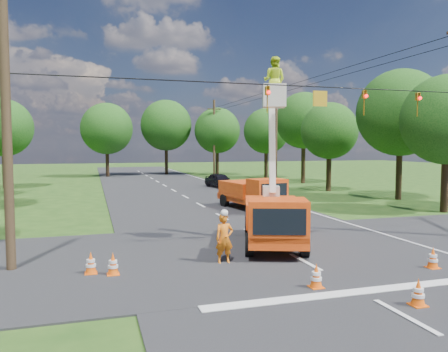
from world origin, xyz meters
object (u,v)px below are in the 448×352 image
object	(u,v)px
tree_right_b	(401,113)
tree_right_d	(304,121)
traffic_cone_7	(253,194)
pole_right_mid	(276,133)
pole_right_far	(214,137)
tree_right_e	(266,131)
pole_left	(7,131)
traffic_cone_2	(270,215)
distant_car	(220,180)
tree_right_c	(329,131)
ground_worker	(224,239)
traffic_cone_1	(418,293)
traffic_cone_4	(113,264)
traffic_cone_5	(91,263)
traffic_cone_8	(433,258)
tree_left_f	(3,128)
tree_far_c	(217,131)
bucket_truck	(274,205)
tree_far_b	(166,125)
tree_right_a	(447,120)
traffic_cone_0	(316,276)
tree_far_a	(107,129)
traffic_cone_3	(256,205)
second_truck	(252,193)

from	to	relation	value
tree_right_b	tree_right_d	size ratio (longest dim) A/B	1.00
traffic_cone_7	pole_right_mid	distance (m)	7.72
pole_right_far	tree_right_e	bearing A→B (deg)	-43.33
tree_right_e	pole_left	bearing A→B (deg)	-123.65
tree_right_e	traffic_cone_2	bearing A→B (deg)	-112.03
distant_car	tree_right_c	world-z (taller)	tree_right_c
ground_worker	traffic_cone_2	world-z (taller)	ground_worker
traffic_cone_1	tree_right_c	world-z (taller)	tree_right_c
traffic_cone_4	traffic_cone_5	bearing A→B (deg)	153.93
pole_left	ground_worker	bearing A→B (deg)	-10.39
traffic_cone_8	tree_left_f	world-z (taller)	tree_left_f
traffic_cone_4	tree_far_c	xyz separation A→B (m)	(15.87, 43.57, 5.70)
bucket_truck	tree_far_c	distance (m)	42.69
tree_far_b	tree_far_c	world-z (taller)	tree_far_b
bucket_truck	tree_right_a	size ratio (longest dim) A/B	0.91
tree_left_f	tree_right_b	size ratio (longest dim) A/B	0.87
traffic_cone_2	tree_right_d	size ratio (longest dim) A/B	0.07
tree_right_d	tree_right_b	bearing A→B (deg)	-89.24
traffic_cone_1	traffic_cone_8	bearing A→B (deg)	42.63
ground_worker	pole_right_far	size ratio (longest dim) A/B	0.17
traffic_cone_8	pole_right_mid	distance (m)	24.80
tree_far_b	tree_left_f	bearing A→B (deg)	-139.88
tree_left_f	pole_left	bearing A→B (deg)	-79.98
distant_car	traffic_cone_8	xyz separation A→B (m)	(-1.13, -28.62, -0.34)
traffic_cone_0	tree_far_a	distance (m)	48.03
tree_left_f	ground_worker	bearing A→B (deg)	-68.79
traffic_cone_3	tree_far_b	distance (m)	35.70
traffic_cone_8	traffic_cone_3	bearing A→B (deg)	93.68
traffic_cone_8	tree_right_e	world-z (taller)	tree_right_e
ground_worker	tree_far_b	xyz separation A→B (m)	(5.67, 46.25, 5.95)
pole_left	traffic_cone_1	bearing A→B (deg)	-32.21
traffic_cone_4	pole_right_far	bearing A→B (deg)	70.31
traffic_cone_1	tree_right_d	distance (m)	36.84
tree_far_a	tree_far_c	world-z (taller)	tree_far_a
distant_car	tree_far_c	bearing A→B (deg)	64.27
second_truck	tree_left_f	xyz separation A→B (m)	(-17.47, 19.73, 4.61)
tree_right_e	traffic_cone_5	bearing A→B (deg)	-119.89
traffic_cone_0	tree_far_b	distance (m)	50.08
traffic_cone_0	traffic_cone_1	bearing A→B (deg)	-48.44
traffic_cone_4	tree_right_c	distance (m)	28.82
bucket_truck	pole_right_mid	xyz separation A→B (m)	(8.53, 19.38, 3.44)
tree_right_c	tree_far_b	size ratio (longest dim) A/B	0.76
traffic_cone_3	tree_far_b	xyz separation A→B (m)	(0.22, 35.11, 6.45)
pole_right_mid	tree_right_d	size ratio (longest dim) A/B	1.03
tree_right_a	tree_far_a	xyz separation A→B (m)	(-18.50, 37.00, 0.63)
tree_right_b	bucket_truck	bearing A→B (deg)	-142.88
traffic_cone_1	tree_left_f	bearing A→B (deg)	113.15
traffic_cone_0	tree_right_a	size ratio (longest dim) A/B	0.09
traffic_cone_7	tree_right_d	size ratio (longest dim) A/B	0.07
traffic_cone_1	traffic_cone_4	xyz separation A→B (m)	(-7.17, 4.92, 0.00)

